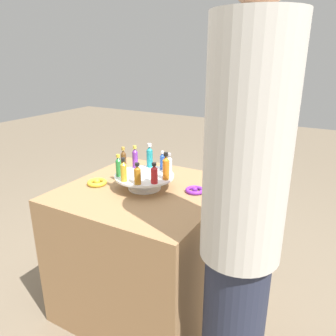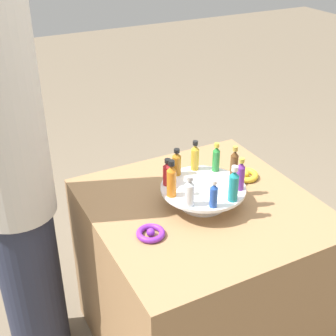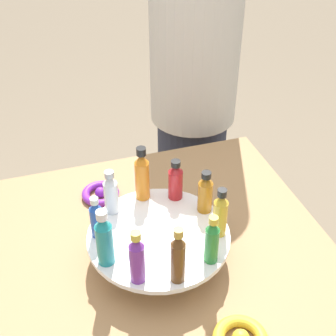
{
  "view_description": "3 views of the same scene",
  "coord_description": "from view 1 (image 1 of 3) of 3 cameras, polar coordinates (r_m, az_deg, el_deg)",
  "views": [
    {
      "loc": [
        0.93,
        -1.38,
        1.46
      ],
      "look_at": [
        0.21,
        -0.1,
        0.95
      ],
      "focal_mm": 35.0,
      "sensor_mm": 36.0,
      "label": 1
    },
    {
      "loc": [
        0.81,
        1.27,
        1.78
      ],
      "look_at": [
        0.12,
        -0.06,
        0.92
      ],
      "focal_mm": 50.0,
      "sensor_mm": 36.0,
      "label": 2
    },
    {
      "loc": [
        -0.73,
        0.21,
        1.59
      ],
      "look_at": [
        0.12,
        -0.06,
        0.92
      ],
      "focal_mm": 50.0,
      "sensor_mm": 36.0,
      "label": 3
    }
  ],
  "objects": [
    {
      "name": "party_table",
      "position": [
        1.99,
        -3.83,
        -13.73
      ],
      "size": [
        0.85,
        0.85,
        0.76
      ],
      "color": "#9E754C",
      "rests_on": "ground_plane"
    },
    {
      "name": "bottle_green",
      "position": [
        1.76,
        -8.61,
        0.31
      ],
      "size": [
        0.03,
        0.03,
        0.12
      ],
      "color": "#288438",
      "rests_on": "display_stand"
    },
    {
      "name": "display_stand",
      "position": [
        1.79,
        -4.14,
        -1.93
      ],
      "size": [
        0.32,
        0.32,
        0.08
      ],
      "color": "white",
      "rests_on": "party_table"
    },
    {
      "name": "ground_plane",
      "position": [
        2.22,
        -3.6,
        -22.03
      ],
      "size": [
        12.0,
        12.0,
        0.0
      ],
      "primitive_type": "plane",
      "color": "#756651"
    },
    {
      "name": "ribbon_bow_gold",
      "position": [
        1.89,
        -12.26,
        -2.47
      ],
      "size": [
        0.11,
        0.11,
        0.04
      ],
      "color": "gold",
      "rests_on": "party_table"
    },
    {
      "name": "bottle_blue",
      "position": [
        1.85,
        -0.97,
        1.26
      ],
      "size": [
        0.03,
        0.03,
        0.11
      ],
      "color": "#234CAD",
      "rests_on": "display_stand"
    },
    {
      "name": "bottle_amber",
      "position": [
        1.64,
        -5.33,
        -1.13
      ],
      "size": [
        0.03,
        0.03,
        0.11
      ],
      "color": "#AD6B19",
      "rests_on": "display_stand"
    },
    {
      "name": "person_figure",
      "position": [
        1.24,
        12.74,
        -8.53
      ],
      "size": [
        0.3,
        0.3,
        1.76
      ],
      "rotation": [
        0.0,
        0.0,
        2.68
      ],
      "color": "#282D42",
      "rests_on": "ground_plane"
    },
    {
      "name": "bottle_teal",
      "position": [
        1.88,
        -3.21,
        2.06
      ],
      "size": [
        0.04,
        0.04,
        0.14
      ],
      "color": "teal",
      "rests_on": "display_stand"
    },
    {
      "name": "ribbon_bow_purple",
      "position": [
        1.76,
        4.7,
        -3.87
      ],
      "size": [
        0.1,
        0.1,
        0.03
      ],
      "color": "purple",
      "rests_on": "party_table"
    },
    {
      "name": "bottle_orange",
      "position": [
        1.69,
        -0.3,
        0.19
      ],
      "size": [
        0.04,
        0.04,
        0.15
      ],
      "color": "orange",
      "rests_on": "display_stand"
    },
    {
      "name": "bottle_brown",
      "position": [
        1.83,
        -7.81,
        1.37
      ],
      "size": [
        0.03,
        0.03,
        0.14
      ],
      "color": "brown",
      "rests_on": "display_stand"
    },
    {
      "name": "bottle_purple",
      "position": [
        1.88,
        -5.76,
        1.82
      ],
      "size": [
        0.03,
        0.03,
        0.13
      ],
      "color": "#702D93",
      "rests_on": "display_stand"
    },
    {
      "name": "bottle_clear",
      "position": [
        1.78,
        0.18,
        0.65
      ],
      "size": [
        0.03,
        0.03,
        0.12
      ],
      "color": "silver",
      "rests_on": "display_stand"
    },
    {
      "name": "bottle_red",
      "position": [
        1.65,
        -2.41,
        -1.03
      ],
      "size": [
        0.04,
        0.04,
        0.11
      ],
      "color": "#B21E23",
      "rests_on": "display_stand"
    },
    {
      "name": "bottle_gold",
      "position": [
        1.68,
        -7.74,
        -0.45
      ],
      "size": [
        0.03,
        0.03,
        0.13
      ],
      "color": "gold",
      "rests_on": "display_stand"
    }
  ]
}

